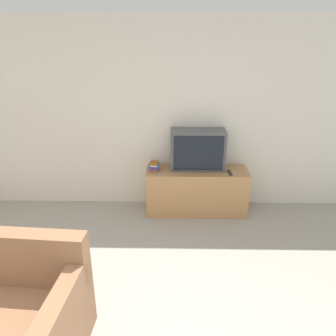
{
  "coord_description": "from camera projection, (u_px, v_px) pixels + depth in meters",
  "views": [
    {
      "loc": [
        0.4,
        -1.39,
        2.33
      ],
      "look_at": [
        0.33,
        2.35,
        0.82
      ],
      "focal_mm": 35.0,
      "sensor_mm": 36.0,
      "label": 1
    }
  ],
  "objects": [
    {
      "name": "remote_on_stand",
      "position": [
        230.0,
        173.0,
        4.37
      ],
      "size": [
        0.05,
        0.16,
        0.02
      ],
      "rotation": [
        0.0,
        0.0,
        0.06
      ],
      "color": "#2D2D2D",
      "rests_on": "tv_stand"
    },
    {
      "name": "television",
      "position": [
        198.0,
        150.0,
        4.44
      ],
      "size": [
        0.74,
        0.32,
        0.55
      ],
      "color": "#4C4C51",
      "rests_on": "tv_stand"
    },
    {
      "name": "book_stack",
      "position": [
        154.0,
        166.0,
        4.46
      ],
      "size": [
        0.14,
        0.21,
        0.12
      ],
      "color": "gold",
      "rests_on": "tv_stand"
    },
    {
      "name": "tv_stand",
      "position": [
        196.0,
        191.0,
        4.59
      ],
      "size": [
        1.38,
        0.46,
        0.62
      ],
      "color": "tan",
      "rests_on": "ground_plane"
    },
    {
      "name": "wall_back",
      "position": [
        145.0,
        117.0,
        4.49
      ],
      "size": [
        9.0,
        0.06,
        2.6
      ],
      "color": "silver",
      "rests_on": "ground_plane"
    }
  ]
}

